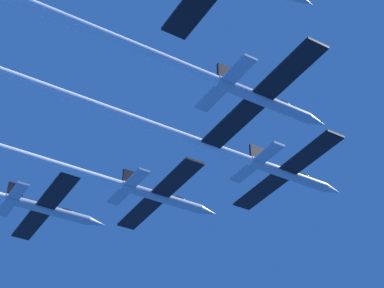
{
  "coord_description": "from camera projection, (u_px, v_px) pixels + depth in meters",
  "views": [
    {
      "loc": [
        53.57,
        -45.79,
        -44.69
      ],
      "look_at": [
        0.07,
        -13.72,
        0.63
      ],
      "focal_mm": 59.97,
      "sensor_mm": 36.0,
      "label": 1
    }
  ],
  "objects": [
    {
      "name": "jet_left_wing",
      "position": [
        73.0,
        170.0,
        81.7
      ],
      "size": [
        19.92,
        51.87,
        3.3
      ],
      "color": "#B2BAC6"
    },
    {
      "name": "jet_right_wing",
      "position": [
        136.0,
        48.0,
        63.62
      ],
      "size": [
        19.92,
        58.09,
        3.3
      ],
      "color": "#B2BAC6"
    },
    {
      "name": "jet_lead",
      "position": [
        205.0,
        145.0,
        77.76
      ],
      "size": [
        19.92,
        51.52,
        3.3
      ],
      "color": "#B2BAC6"
    }
  ]
}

